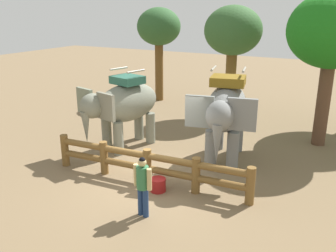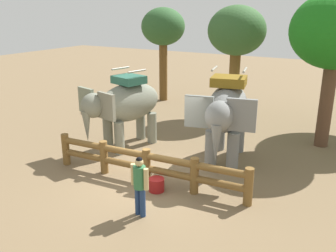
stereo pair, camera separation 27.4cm
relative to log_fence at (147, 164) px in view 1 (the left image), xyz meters
The scene contains 9 objects.
ground_plane 0.61m from the log_fence, 90.00° to the left, with size 60.00×60.00×0.00m, color brown.
log_fence is the anchor object (origin of this frame).
elephant_near_left 3.18m from the log_fence, 137.55° to the left, with size 2.18×3.45×2.89m.
elephant_center 3.16m from the log_fence, 61.27° to the left, with size 2.30×3.72×3.12m.
tourist_woman_in_black 1.83m from the log_fence, 61.90° to the right, with size 0.55×0.35×1.57m.
tree_far_left 7.90m from the log_fence, 55.49° to the left, with size 3.12×3.12×5.52m.
tree_back_center 8.68m from the log_fence, 92.35° to the left, with size 2.62×2.62×5.07m.
tree_deep_back 10.67m from the log_fence, 117.82° to the left, with size 2.31×2.31×4.96m.
feed_bucket 0.74m from the log_fence, 30.21° to the right, with size 0.44×0.44×0.38m.
Camera 1 is at (5.22, -8.46, 4.96)m, focal length 39.24 mm.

